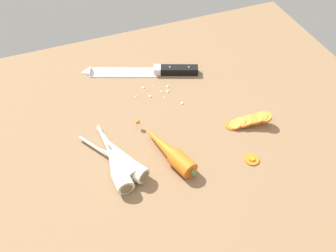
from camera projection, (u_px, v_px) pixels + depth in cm
name	position (u px, v px, depth cm)	size (l,w,h in cm)	color
ground_plane	(165.00, 130.00, 103.01)	(120.00, 90.00, 4.00)	brown
chefs_knife	(138.00, 71.00, 115.80)	(33.56, 15.73, 4.18)	silver
whole_carrot	(168.00, 150.00, 92.85)	(9.45, 21.09, 4.20)	orange
parsnip_front	(122.00, 162.00, 90.55)	(12.94, 19.09, 4.00)	silver
parsnip_mid_left	(116.00, 166.00, 89.79)	(4.56, 21.39, 4.00)	silver
parsnip_mid_right	(122.00, 158.00, 91.38)	(6.46, 19.37, 4.00)	silver
carrot_slice_stack	(249.00, 121.00, 100.54)	(11.54, 5.70, 3.92)	orange
carrot_slice_stray_near	(252.00, 159.00, 93.27)	(3.54, 3.54, 0.70)	orange
mince_crumbs	(160.00, 93.00, 109.59)	(11.74, 10.76, 0.86)	silver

